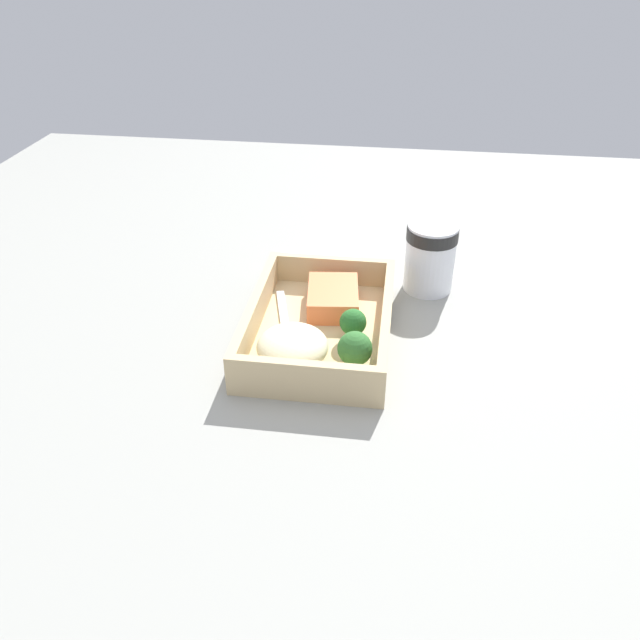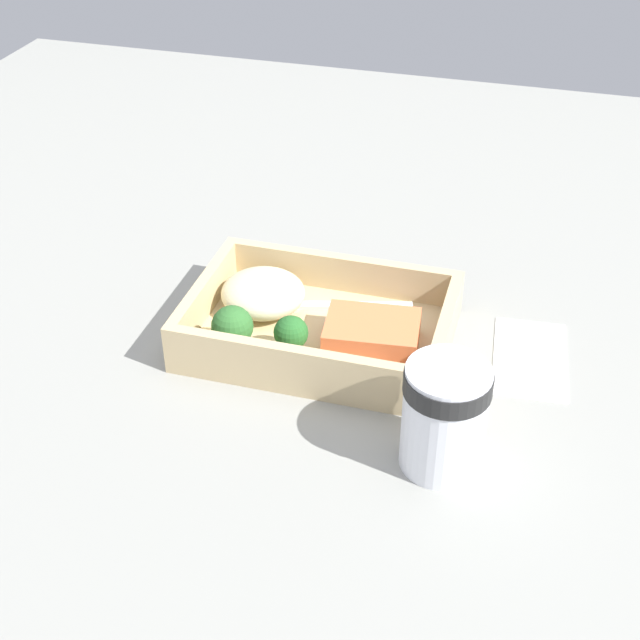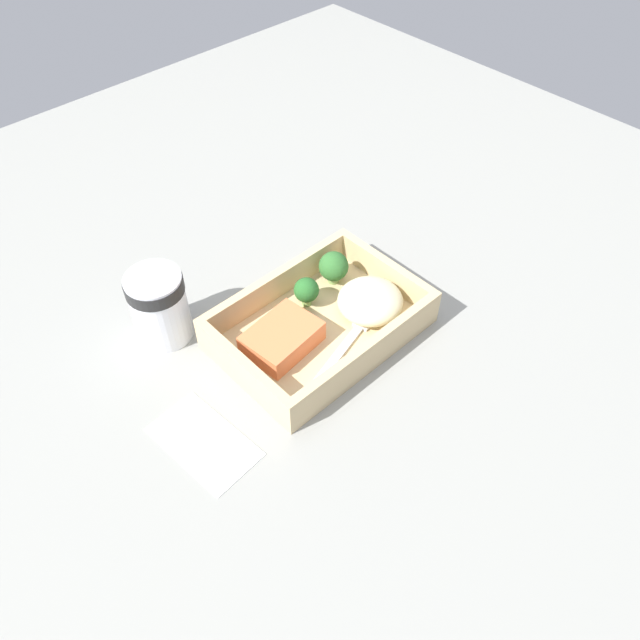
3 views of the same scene
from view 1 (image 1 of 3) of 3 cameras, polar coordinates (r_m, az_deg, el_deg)
name	(u,v)px [view 1 (image 1 of 3)]	position (r cm, az deg, el deg)	size (l,w,h in cm)	color
ground_plane	(320,343)	(83.54, 0.00, -2.12)	(160.00, 160.00, 2.00)	gray
takeout_tray	(320,333)	(82.62, 0.00, -1.21)	(26.57, 18.40, 1.20)	#CDB282
tray_rim	(320,317)	(81.14, 0.00, 0.32)	(26.57, 18.40, 4.09)	#CDB282
salmon_fillet	(333,298)	(86.09, 1.19, 2.02)	(9.30, 6.86, 3.02)	#F67947
mashed_potatoes	(293,346)	(75.83, -2.53, -2.42)	(8.92, 8.77, 4.00)	beige
broccoli_floret_1	(355,349)	(74.15, 3.21, -2.69)	(4.20, 4.20, 4.94)	#789954
broccoli_floret_2	(353,323)	(79.06, 3.04, -0.27)	(3.44, 3.44, 4.40)	#77A456
fork	(285,327)	(82.52, -3.20, -0.63)	(15.68, 5.71, 0.44)	silver
paper_cup	(430,254)	(92.43, 10.06, 5.98)	(7.41, 7.41, 10.24)	white
receipt_slip	(320,260)	(101.25, -0.03, 5.50)	(7.29, 13.06, 0.24)	white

